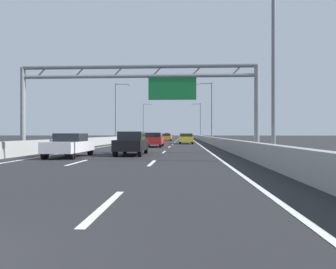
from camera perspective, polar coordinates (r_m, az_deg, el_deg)
ground_plane at (r=102.64m, az=1.03°, el=-0.61°), size 260.00×260.00×0.00m
lane_dash_left_1 at (r=15.98m, az=-15.87°, el=-4.83°), size 0.16×3.00×0.01m
lane_dash_left_2 at (r=24.65m, az=-9.12°, el=-3.07°), size 0.16×3.00×0.01m
lane_dash_left_3 at (r=33.50m, az=-5.91°, el=-2.21°), size 0.16×3.00×0.01m
lane_dash_left_4 at (r=42.41m, az=-4.05°, el=-1.71°), size 0.16×3.00×0.01m
lane_dash_left_5 at (r=51.35m, az=-2.84°, el=-1.38°), size 0.16×3.00×0.01m
lane_dash_left_6 at (r=60.31m, az=-1.98°, el=-1.15°), size 0.16×3.00×0.01m
lane_dash_left_7 at (r=69.28m, az=-1.35°, el=-0.98°), size 0.16×3.00×0.01m
lane_dash_left_8 at (r=78.26m, az=-0.86°, el=-0.85°), size 0.16×3.00×0.01m
lane_dash_left_9 at (r=87.24m, az=-0.48°, el=-0.74°), size 0.16×3.00×0.01m
lane_dash_left_10 at (r=96.22m, az=-0.16°, el=-0.66°), size 0.16×3.00×0.01m
lane_dash_left_11 at (r=105.21m, az=0.10°, el=-0.59°), size 0.16×3.00×0.01m
lane_dash_left_12 at (r=114.20m, az=0.32°, el=-0.53°), size 0.16×3.00×0.01m
lane_dash_left_13 at (r=123.19m, az=0.51°, el=-0.48°), size 0.16×3.00×0.01m
lane_dash_left_14 at (r=132.18m, az=0.67°, el=-0.43°), size 0.16×3.00×0.01m
lane_dash_left_15 at (r=141.18m, az=0.81°, el=-0.40°), size 0.16×3.00×0.01m
lane_dash_left_16 at (r=150.17m, az=0.93°, el=-0.36°), size 0.16×3.00×0.01m
lane_dash_left_17 at (r=159.16m, az=1.04°, el=-0.33°), size 0.16×3.00×0.01m
lane_dash_right_0 at (r=6.42m, az=-11.16°, el=-12.35°), size 0.16×3.00×0.01m
lane_dash_right_1 at (r=15.22m, az=-2.87°, el=-5.08°), size 0.16×3.00×0.01m
lane_dash_right_2 at (r=24.16m, az=-0.73°, el=-3.13°), size 0.16×3.00×0.01m
lane_dash_right_3 at (r=33.14m, az=0.26°, el=-2.24°), size 0.16×3.00×0.01m
lane_dash_right_4 at (r=42.13m, az=0.82°, el=-1.72°), size 0.16×3.00×0.01m
lane_dash_right_5 at (r=51.12m, az=1.18°, el=-1.39°), size 0.16×3.00×0.01m
lane_dash_right_6 at (r=60.11m, az=1.44°, el=-1.16°), size 0.16×3.00×0.01m
lane_dash_right_7 at (r=69.11m, az=1.63°, el=-0.98°), size 0.16×3.00×0.01m
lane_dash_right_8 at (r=78.10m, az=1.77°, el=-0.85°), size 0.16×3.00×0.01m
lane_dash_right_9 at (r=87.10m, az=1.89°, el=-0.75°), size 0.16×3.00×0.01m
lane_dash_right_10 at (r=96.10m, az=1.98°, el=-0.66°), size 0.16×3.00×0.01m
lane_dash_right_11 at (r=105.10m, az=2.06°, el=-0.59°), size 0.16×3.00×0.01m
lane_dash_right_12 at (r=114.09m, az=2.12°, el=-0.53°), size 0.16×3.00×0.01m
lane_dash_right_13 at (r=123.09m, az=2.18°, el=-0.48°), size 0.16×3.00×0.01m
lane_dash_right_14 at (r=132.09m, az=2.23°, el=-0.43°), size 0.16×3.00×0.01m
lane_dash_right_15 at (r=141.09m, az=2.27°, el=-0.40°), size 0.16×3.00×0.01m
lane_dash_right_16 at (r=150.09m, az=2.31°, el=-0.36°), size 0.16×3.00×0.01m
lane_dash_right_17 at (r=159.09m, az=2.34°, el=-0.33°), size 0.16×3.00×0.01m
edge_line_left at (r=90.99m, az=-2.52°, el=-0.71°), size 0.16×176.00×0.01m
edge_line_right at (r=90.61m, az=4.11°, el=-0.71°), size 0.16×176.00×0.01m
barrier_left at (r=113.04m, az=-2.30°, el=-0.30°), size 0.45×220.00×0.95m
barrier_right at (r=112.64m, az=4.71°, el=-0.30°), size 0.45×220.00×0.95m
sign_gantry at (r=23.26m, az=-4.62°, el=8.77°), size 17.18×0.36×6.36m
streetlamp_right_near at (r=16.99m, az=17.44°, el=13.78°), size 2.58×0.28×9.50m
streetlamp_left_mid at (r=52.42m, az=-9.02°, el=4.54°), size 2.58×0.28×9.50m
streetlamp_right_mid at (r=51.46m, az=7.52°, el=4.63°), size 2.58×0.28×9.50m
streetlamp_left_far at (r=87.06m, az=-4.24°, el=2.80°), size 2.58×0.28×9.50m
streetlamp_right_far at (r=86.49m, az=5.64°, el=2.82°), size 2.58×0.28×9.50m
white_car at (r=19.94m, az=-17.04°, el=-1.78°), size 1.75×4.41×1.41m
green_car at (r=125.25m, az=-0.19°, el=-0.10°), size 1.83×4.67×1.58m
black_car at (r=21.01m, az=-6.46°, el=-1.51°), size 1.72×4.25×1.52m
yellow_car at (r=43.74m, az=3.25°, el=-0.69°), size 1.86×4.35×1.41m
orange_car at (r=62.22m, az=-0.23°, el=-0.46°), size 1.77×4.64×1.39m
red_car at (r=33.45m, az=-2.50°, el=-0.91°), size 1.79×4.64×1.49m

